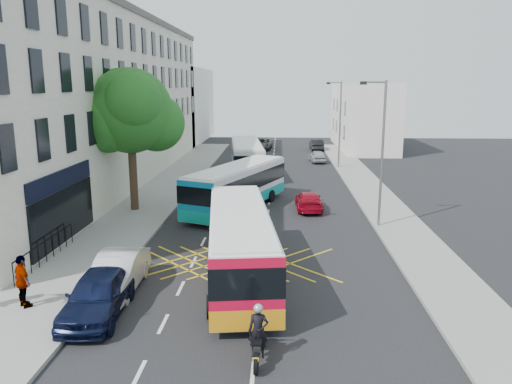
# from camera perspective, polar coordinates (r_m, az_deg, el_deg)

# --- Properties ---
(ground) EXTENTS (120.00, 120.00, 0.00)m
(ground) POSITION_cam_1_polar(r_m,az_deg,el_deg) (17.35, 0.16, -15.07)
(ground) COLOR black
(ground) RESTS_ON ground
(pavement_left) EXTENTS (5.00, 70.00, 0.15)m
(pavement_left) POSITION_cam_1_polar(r_m,az_deg,el_deg) (32.73, -13.65, -2.03)
(pavement_left) COLOR gray
(pavement_left) RESTS_ON ground
(pavement_right) EXTENTS (3.00, 70.00, 0.15)m
(pavement_right) POSITION_cam_1_polar(r_m,az_deg,el_deg) (32.13, 14.91, -2.36)
(pavement_right) COLOR gray
(pavement_right) RESTS_ON ground
(terrace_main) EXTENTS (8.30, 45.00, 13.50)m
(terrace_main) POSITION_cam_1_polar(r_m,az_deg,el_deg) (42.52, -17.73, 10.09)
(terrace_main) COLOR beige
(terrace_main) RESTS_ON ground
(terrace_far) EXTENTS (8.00, 20.00, 10.00)m
(terrace_far) POSITION_cam_1_polar(r_m,az_deg,el_deg) (71.97, -9.15, 9.78)
(terrace_far) COLOR silver
(terrace_far) RESTS_ON ground
(building_right) EXTENTS (6.00, 18.00, 8.00)m
(building_right) POSITION_cam_1_polar(r_m,az_deg,el_deg) (64.35, 12.11, 8.49)
(building_right) COLOR silver
(building_right) RESTS_ON ground
(street_tree) EXTENTS (6.30, 5.70, 8.80)m
(street_tree) POSITION_cam_1_polar(r_m,az_deg,el_deg) (31.77, -14.26, 8.89)
(street_tree) COLOR #382619
(street_tree) RESTS_ON pavement_left
(lamp_near) EXTENTS (1.45, 0.15, 8.00)m
(lamp_near) POSITION_cam_1_polar(r_m,az_deg,el_deg) (28.14, 14.07, 5.08)
(lamp_near) COLOR slate
(lamp_near) RESTS_ON pavement_right
(lamp_far) EXTENTS (1.45, 0.15, 8.00)m
(lamp_far) POSITION_cam_1_polar(r_m,az_deg,el_deg) (47.83, 9.46, 8.11)
(lamp_far) COLOR slate
(lamp_far) RESTS_ON pavement_right
(railings) EXTENTS (0.08, 5.60, 1.14)m
(railings) POSITION_cam_1_polar(r_m,az_deg,el_deg) (24.27, -22.89, -6.10)
(railings) COLOR black
(railings) RESTS_ON pavement_left
(bus_near) EXTENTS (3.68, 10.63, 2.93)m
(bus_near) POSITION_cam_1_polar(r_m,az_deg,el_deg) (20.57, -1.86, -5.94)
(bus_near) COLOR silver
(bus_near) RESTS_ON ground
(bus_mid) EXTENTS (6.10, 10.34, 2.87)m
(bus_mid) POSITION_cam_1_polar(r_m,az_deg,el_deg) (32.02, -2.17, 0.65)
(bus_mid) COLOR silver
(bus_mid) RESTS_ON ground
(bus_far) EXTENTS (3.64, 10.87, 3.00)m
(bus_far) POSITION_cam_1_polar(r_m,az_deg,el_deg) (43.97, -1.06, 3.93)
(bus_far) COLOR silver
(bus_far) RESTS_ON ground
(motorbike) EXTENTS (0.62, 2.03, 1.80)m
(motorbike) POSITION_cam_1_polar(r_m,az_deg,el_deg) (15.08, 0.27, -15.92)
(motorbike) COLOR black
(motorbike) RESTS_ON ground
(parked_car_blue) EXTENTS (2.07, 4.66, 1.56)m
(parked_car_blue) POSITION_cam_1_polar(r_m,az_deg,el_deg) (18.58, -17.63, -11.11)
(parked_car_blue) COLOR black
(parked_car_blue) RESTS_ON ground
(parked_car_silver) EXTENTS (1.64, 4.53, 1.48)m
(parked_car_silver) POSITION_cam_1_polar(r_m,az_deg,el_deg) (20.44, -15.56, -8.90)
(parked_car_silver) COLOR #ABAEB3
(parked_car_silver) RESTS_ON ground
(red_hatchback) EXTENTS (1.76, 4.08, 1.17)m
(red_hatchback) POSITION_cam_1_polar(r_m,az_deg,el_deg) (32.30, 6.05, -1.00)
(red_hatchback) COLOR #A20619
(red_hatchback) RESTS_ON ground
(distant_car_grey) EXTENTS (2.56, 4.95, 1.33)m
(distant_car_grey) POSITION_cam_1_polar(r_m,az_deg,el_deg) (61.85, 0.71, 5.52)
(distant_car_grey) COLOR #3F4347
(distant_car_grey) RESTS_ON ground
(distant_car_silver) EXTENTS (1.75, 3.76, 1.24)m
(distant_car_silver) POSITION_cam_1_polar(r_m,az_deg,el_deg) (52.04, 7.04, 4.09)
(distant_car_silver) COLOR #9C9FA3
(distant_car_silver) RESTS_ON ground
(distant_car_dark) EXTENTS (1.60, 4.16, 1.35)m
(distant_car_dark) POSITION_cam_1_polar(r_m,az_deg,el_deg) (61.52, 6.92, 5.40)
(distant_car_dark) COLOR black
(distant_car_dark) RESTS_ON ground
(pedestrian_far) EXTENTS (1.16, 1.10, 1.94)m
(pedestrian_far) POSITION_cam_1_polar(r_m,az_deg,el_deg) (19.75, -25.12, -9.25)
(pedestrian_far) COLOR gray
(pedestrian_far) RESTS_ON pavement_left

